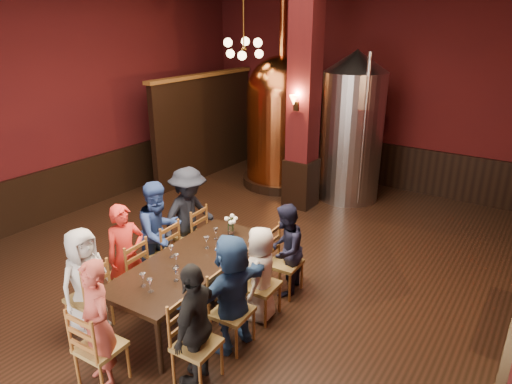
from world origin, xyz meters
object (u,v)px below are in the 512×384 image
Objects in this scene: steel_vessel at (352,127)px; person_1 at (126,255)px; dining_table at (192,264)px; copper_kettle at (281,120)px; person_0 at (85,281)px; rose_vase at (231,222)px; person_2 at (160,233)px.

person_1 is at bearing -98.94° from steel_vessel.
dining_table is 0.59× the size of copper_kettle.
rose_vase is (0.78, 1.90, 0.27)m from person_0.
rose_vase is (-0.01, 0.86, 0.27)m from dining_table.
dining_table is at bearing -90.18° from steel_vessel.
rose_vase is (0.82, 1.24, 0.23)m from person_1.
copper_kettle reaches higher than dining_table.
person_0 is 0.44× the size of steel_vessel.
rose_vase reaches higher than dining_table.
dining_table is 1.78× the size of person_0.
person_2 is at bearing -100.61° from steel_vessel.
person_2 is 0.50× the size of steel_vessel.
copper_kettle reaches higher than person_0.
person_2 is 0.37× the size of copper_kettle.
steel_vessel is at bearing 7.75° from person_1.
dining_table is 1.70× the size of person_1.
copper_kettle is at bearing -177.59° from steel_vessel.
copper_kettle is 4.43m from rose_vase.
person_0 reaches higher than dining_table.
person_1 is 4.58× the size of rose_vase.
copper_kettle reaches higher than steel_vessel.
copper_kettle is (-0.87, 5.97, 0.83)m from person_0.
dining_table is at bearing -71.36° from copper_kettle.
copper_kettle is 13.21× the size of rose_vase.
dining_table is 1.57× the size of person_2.
dining_table is 0.79× the size of steel_vessel.
rose_vase is at bearing -21.68° from person_0.
dining_table is 1.31m from person_0.
steel_vessel reaches higher than person_0.
person_0 is at bearing -160.02° from person_1.
dining_table is at bearing -36.50° from person_0.
dining_table is 5.07m from steel_vessel.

